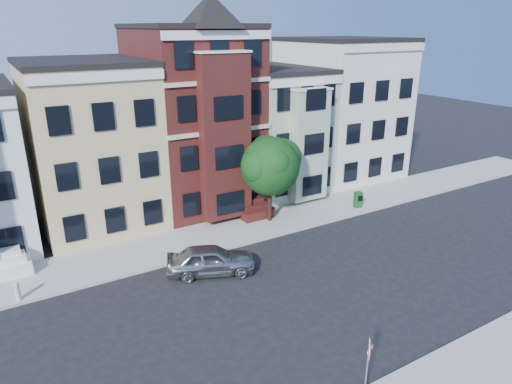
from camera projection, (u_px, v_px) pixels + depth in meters
ground at (317, 291)px, 22.22m from camera, size 120.00×120.00×0.00m
far_sidewalk at (238, 230)px, 28.65m from camera, size 60.00×4.00×0.15m
house_yellow at (91, 146)px, 28.84m from camera, size 7.00×9.00×10.00m
house_brown at (192, 119)px, 31.87m from camera, size 7.00×9.00×12.00m
house_green at (270, 130)px, 35.51m from camera, size 6.00×9.00×9.00m
house_cream at (340, 110)px, 38.54m from camera, size 8.00×9.00×11.00m
street_tree at (270, 170)px, 28.75m from camera, size 7.05×7.05×6.88m
parked_car at (211, 260)px, 23.54m from camera, size 4.89×3.39×1.54m
newspaper_box at (358, 200)px, 31.93m from camera, size 0.61×0.58×1.10m
fire_hydrant at (18, 293)px, 21.08m from camera, size 0.33×0.33×0.74m
stop_sign at (367, 365)px, 15.21m from camera, size 0.71×0.39×2.66m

